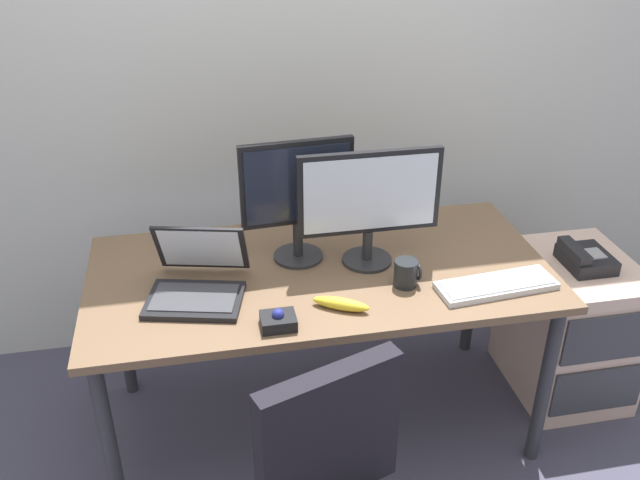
# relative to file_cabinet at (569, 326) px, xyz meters

# --- Properties ---
(ground_plane) EXTENTS (8.00, 8.00, 0.00)m
(ground_plane) POSITION_rel_file_cabinet_xyz_m (-1.06, -0.03, -0.30)
(ground_plane) COLOR #444254
(back_wall) EXTENTS (6.00, 0.10, 2.80)m
(back_wall) POSITION_rel_file_cabinet_xyz_m (-1.06, 0.72, 1.10)
(back_wall) COLOR beige
(back_wall) RESTS_ON ground
(desk) EXTENTS (1.63, 0.80, 0.72)m
(desk) POSITION_rel_file_cabinet_xyz_m (-1.06, -0.03, 0.35)
(desk) COLOR brown
(desk) RESTS_ON ground
(file_cabinet) EXTENTS (0.42, 0.53, 0.61)m
(file_cabinet) POSITION_rel_file_cabinet_xyz_m (0.00, 0.00, 0.00)
(file_cabinet) COLOR beige
(file_cabinet) RESTS_ON ground
(desk_phone) EXTENTS (0.17, 0.20, 0.09)m
(desk_phone) POSITION_rel_file_cabinet_xyz_m (-0.01, -0.02, 0.34)
(desk_phone) COLOR black
(desk_phone) RESTS_ON file_cabinet
(monitor_main) EXTENTS (0.51, 0.18, 0.43)m
(monitor_main) POSITION_rel_file_cabinet_xyz_m (-0.88, -0.01, 0.67)
(monitor_main) COLOR #262628
(monitor_main) RESTS_ON desk
(monitor_side) EXTENTS (0.40, 0.18, 0.45)m
(monitor_side) POSITION_rel_file_cabinet_xyz_m (-1.12, 0.07, 0.68)
(monitor_side) COLOR #262628
(monitor_side) RESTS_ON desk
(keyboard) EXTENTS (0.42, 0.17, 0.03)m
(keyboard) POSITION_rel_file_cabinet_xyz_m (-0.50, -0.26, 0.43)
(keyboard) COLOR silver
(keyboard) RESTS_ON desk
(laptop) EXTENTS (0.38, 0.38, 0.22)m
(laptop) POSITION_rel_file_cabinet_xyz_m (-1.49, -0.10, 0.47)
(laptop) COLOR black
(laptop) RESTS_ON desk
(trackball_mouse) EXTENTS (0.11, 0.09, 0.07)m
(trackball_mouse) POSITION_rel_file_cabinet_xyz_m (-1.25, -0.34, 0.44)
(trackball_mouse) COLOR black
(trackball_mouse) RESTS_ON desk
(coffee_mug) EXTENTS (0.09, 0.08, 0.09)m
(coffee_mug) POSITION_rel_file_cabinet_xyz_m (-0.79, -0.18, 0.47)
(coffee_mug) COLOR black
(coffee_mug) RESTS_ON desk
(cell_phone) EXTENTS (0.10, 0.15, 0.01)m
(cell_phone) POSITION_rel_file_cabinet_xyz_m (-1.36, 0.14, 0.42)
(cell_phone) COLOR black
(cell_phone) RESTS_ON desk
(banana) EXTENTS (0.19, 0.13, 0.04)m
(banana) POSITION_rel_file_cabinet_xyz_m (-1.04, -0.28, 0.44)
(banana) COLOR yellow
(banana) RESTS_ON desk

